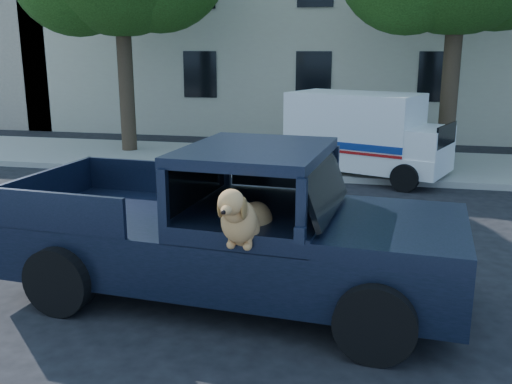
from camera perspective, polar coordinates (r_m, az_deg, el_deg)
ground at (r=7.56m, az=-15.22°, el=-10.50°), size 120.00×120.00×0.00m
far_sidewalk at (r=15.89m, az=0.13°, el=3.23°), size 60.00×4.00×0.15m
lane_stripes at (r=10.02m, az=4.22°, el=-3.80°), size 21.60×0.14×0.01m
building_main at (r=22.58m, az=12.17°, el=17.45°), size 26.00×6.00×9.00m
pickup_truck at (r=7.20m, az=-2.77°, el=-5.54°), size 5.62×3.01×1.96m
mail_truck at (r=14.15m, az=10.73°, el=5.01°), size 4.11×2.94×2.05m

